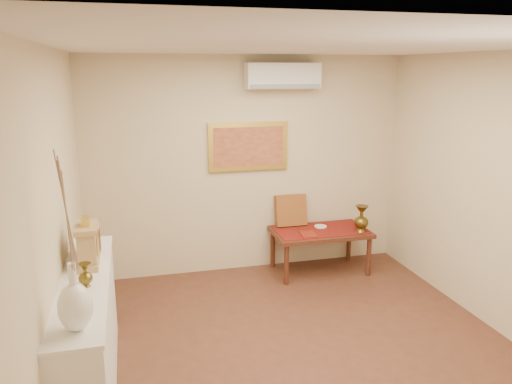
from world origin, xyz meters
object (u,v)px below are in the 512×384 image
object	(u,v)px
white_vase	(69,245)
low_table	(320,235)
display_ledge	(89,337)
wooden_chest	(91,240)
brass_urn_tall	(361,216)
mantel_clock	(88,245)

from	to	relation	value
white_vase	low_table	xyz separation A→B (m)	(2.66, 2.66, -1.04)
display_ledge	low_table	distance (m)	3.27
wooden_chest	low_table	bearing A→B (deg)	26.38
display_ledge	low_table	xyz separation A→B (m)	(2.67, 1.88, -0.01)
brass_urn_tall	mantel_clock	bearing A→B (deg)	-155.73
low_table	brass_urn_tall	bearing A→B (deg)	-22.47
display_ledge	mantel_clock	xyz separation A→B (m)	(0.03, 0.29, 0.66)
white_vase	display_ledge	size ratio (longest dim) A/B	0.54
brass_urn_tall	mantel_clock	xyz separation A→B (m)	(-3.11, -1.40, 0.39)
low_table	mantel_clock	bearing A→B (deg)	-148.96
display_ledge	mantel_clock	distance (m)	0.72
brass_urn_tall	wooden_chest	world-z (taller)	wooden_chest
mantel_clock	display_ledge	bearing A→B (deg)	-95.01
mantel_clock	wooden_chest	bearing A→B (deg)	90.01
display_ledge	low_table	bearing A→B (deg)	35.10
wooden_chest	display_ledge	bearing A→B (deg)	-92.53
brass_urn_tall	display_ledge	distance (m)	3.57
brass_urn_tall	display_ledge	bearing A→B (deg)	-151.71
white_vase	mantel_clock	distance (m)	1.13
white_vase	wooden_chest	bearing A→B (deg)	89.74
wooden_chest	low_table	size ratio (longest dim) A/B	0.20
mantel_clock	wooden_chest	size ratio (longest dim) A/B	1.68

